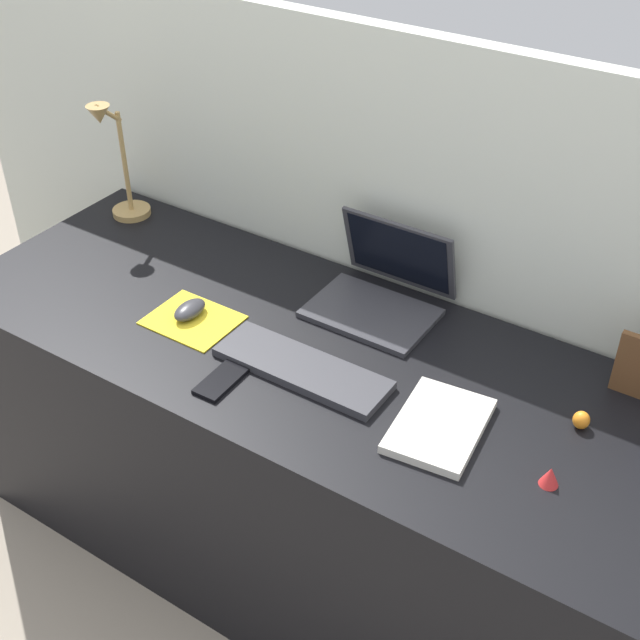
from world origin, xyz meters
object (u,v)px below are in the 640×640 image
Objects in this scene: mouse at (190,310)px; notebook_pad at (439,426)px; desk_lamp at (117,165)px; cell_phone at (221,381)px; toy_figurine_red at (550,476)px; toy_figurine_orange at (581,420)px; keyboard at (302,368)px; laptop at (384,286)px.

mouse reaches higher than notebook_pad.
desk_lamp is 1.21m from notebook_pad.
cell_phone is 0.49m from notebook_pad.
toy_figurine_red is (1.41, -0.32, -0.15)m from desk_lamp.
desk_lamp is 9.14× the size of toy_figurine_orange.
notebook_pad is at bearing -145.44° from toy_figurine_orange.
keyboard and notebook_pad have the same top height.
cell_phone is at bearing -134.78° from keyboard.
keyboard reaches higher than cell_phone.
toy_figurine_red reaches higher than toy_figurine_orange.
toy_figurine_orange reaches higher than notebook_pad.
notebook_pad is 0.29m from toy_figurine_orange.
toy_figurine_orange is (1.40, -0.13, -0.15)m from desk_lamp.
cell_phone is at bearing -157.35° from toy_figurine_orange.
laptop reaches higher than keyboard.
notebook_pad is 6.12× the size of toy_figurine_orange.
toy_figurine_red is (0.58, -0.02, 0.01)m from keyboard.
desk_lamp is (-0.82, 0.30, 0.16)m from keyboard.
toy_figurine_red is (0.24, -0.02, 0.01)m from notebook_pad.
notebook_pad is at bearing -14.25° from desk_lamp.
cell_phone is 0.72m from toy_figurine_red.
toy_figurine_orange is (-0.00, 0.19, -0.00)m from toy_figurine_red.
desk_lamp is 1.49× the size of notebook_pad.
mouse is at bearing 171.70° from notebook_pad.
keyboard is at bearing -19.82° from desk_lamp.
mouse is 0.27m from cell_phone.
mouse reaches higher than keyboard.
laptop is 7.66× the size of toy_figurine_orange.
toy_figurine_red is (0.93, -0.04, 0.00)m from mouse.
notebook_pad reaches higher than cell_phone.
cell_phone is at bearing -171.30° from toy_figurine_red.
mouse is 0.27× the size of desk_lamp.
desk_lamp is (-0.69, 0.42, 0.16)m from cell_phone.
desk_lamp is at bearing -177.81° from laptop.
notebook_pad is at bearing 0.19° from keyboard.
desk_lamp is (-0.48, 0.27, 0.15)m from mouse.
mouse is 2.25× the size of toy_figurine_red.
cell_phone is (0.22, -0.15, -0.02)m from mouse.
cell_phone is at bearing -107.82° from laptop.
laptop is 2.34× the size of cell_phone.
laptop is 0.33m from keyboard.
keyboard is at bearing 43.81° from cell_phone.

